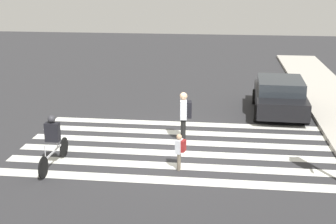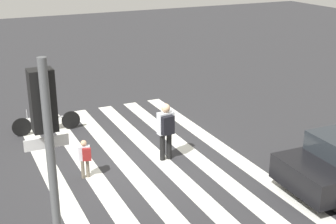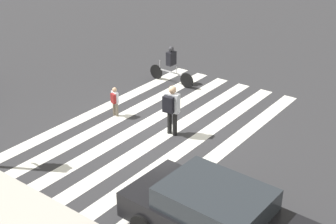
% 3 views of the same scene
% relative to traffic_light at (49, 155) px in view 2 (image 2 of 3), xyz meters
% --- Properties ---
extents(ground_plane, '(60.00, 60.00, 0.00)m').
position_rel_traffic_light_xyz_m(ground_plane, '(-3.55, -5.45, -3.20)').
color(ground_plane, '#2D2D30').
extents(crosswalk_stripes, '(5.57, 10.00, 0.01)m').
position_rel_traffic_light_xyz_m(crosswalk_stripes, '(-3.55, -5.45, -3.20)').
color(crosswalk_stripes, silver).
rests_on(crosswalk_stripes, ground_plane).
extents(traffic_light, '(0.60, 0.50, 4.58)m').
position_rel_traffic_light_xyz_m(traffic_light, '(0.00, 0.00, 0.00)').
color(traffic_light, '#515456').
rests_on(traffic_light, ground_plane).
extents(pedestrian_adult_tall_backpack, '(0.49, 0.42, 1.70)m').
position_rel_traffic_light_xyz_m(pedestrian_adult_tall_backpack, '(-4.21, -5.23, -2.21)').
color(pedestrian_adult_tall_backpack, black).
rests_on(pedestrian_adult_tall_backpack, ground_plane).
extents(pedestrian_child_with_backpack, '(0.33, 0.31, 1.08)m').
position_rel_traffic_light_xyz_m(pedestrian_child_with_backpack, '(-1.81, -5.16, -2.57)').
color(pedestrian_child_with_backpack, '#6B6051').
rests_on(pedestrian_child_with_backpack, ground_plane).
extents(cyclist_far_lane, '(2.21, 0.41, 1.58)m').
position_rel_traffic_light_xyz_m(cyclist_far_lane, '(-1.55, -8.81, -2.34)').
color(cyclist_far_lane, black).
rests_on(cyclist_far_lane, ground_plane).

